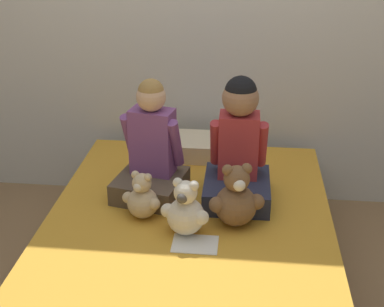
{
  "coord_description": "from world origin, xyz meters",
  "views": [
    {
      "loc": [
        0.25,
        -2.22,
        1.84
      ],
      "look_at": [
        0.0,
        0.18,
        0.7
      ],
      "focal_mm": 50.0,
      "sensor_mm": 36.0,
      "label": 1
    }
  ],
  "objects_px": {
    "bed": "(188,256)",
    "child_on_right": "(238,150)",
    "sign_card": "(195,244)",
    "teddy_bear_between_children": "(186,211)",
    "teddy_bear_held_by_left_child": "(142,198)",
    "pillow_at_headboard": "(202,147)",
    "teddy_bear_held_by_right_child": "(236,200)",
    "child_on_left": "(151,152)"
  },
  "relations": [
    {
      "from": "teddy_bear_between_children",
      "to": "child_on_right",
      "type": "bearing_deg",
      "value": 73.26
    },
    {
      "from": "child_on_left",
      "to": "child_on_right",
      "type": "bearing_deg",
      "value": 12.51
    },
    {
      "from": "teddy_bear_held_by_left_child",
      "to": "teddy_bear_between_children",
      "type": "height_order",
      "value": "teddy_bear_between_children"
    },
    {
      "from": "teddy_bear_held_by_left_child",
      "to": "teddy_bear_between_children",
      "type": "bearing_deg",
      "value": -8.94
    },
    {
      "from": "bed",
      "to": "teddy_bear_held_by_left_child",
      "type": "xyz_separation_m",
      "value": [
        -0.23,
        0.02,
        0.31
      ]
    },
    {
      "from": "bed",
      "to": "teddy_bear_between_children",
      "type": "bearing_deg",
      "value": -89.62
    },
    {
      "from": "child_on_left",
      "to": "sign_card",
      "type": "relative_size",
      "value": 2.99
    },
    {
      "from": "teddy_bear_held_by_right_child",
      "to": "teddy_bear_between_children",
      "type": "bearing_deg",
      "value": -171.33
    },
    {
      "from": "teddy_bear_held_by_left_child",
      "to": "teddy_bear_between_children",
      "type": "distance_m",
      "value": 0.26
    },
    {
      "from": "teddy_bear_held_by_right_child",
      "to": "teddy_bear_between_children",
      "type": "xyz_separation_m",
      "value": [
        -0.23,
        -0.1,
        -0.02
      ]
    },
    {
      "from": "child_on_right",
      "to": "teddy_bear_between_children",
      "type": "height_order",
      "value": "child_on_right"
    },
    {
      "from": "pillow_at_headboard",
      "to": "teddy_bear_held_by_left_child",
      "type": "bearing_deg",
      "value": -107.19
    },
    {
      "from": "bed",
      "to": "sign_card",
      "type": "bearing_deg",
      "value": -74.8
    },
    {
      "from": "teddy_bear_held_by_left_child",
      "to": "teddy_bear_held_by_right_child",
      "type": "xyz_separation_m",
      "value": [
        0.46,
        -0.02,
        0.03
      ]
    },
    {
      "from": "pillow_at_headboard",
      "to": "teddy_bear_held_by_right_child",
      "type": "bearing_deg",
      "value": -73.07
    },
    {
      "from": "bed",
      "to": "child_on_right",
      "type": "height_order",
      "value": "child_on_right"
    },
    {
      "from": "child_on_right",
      "to": "child_on_left",
      "type": "bearing_deg",
      "value": -179.66
    },
    {
      "from": "pillow_at_headboard",
      "to": "child_on_left",
      "type": "bearing_deg",
      "value": -114.18
    },
    {
      "from": "teddy_bear_held_by_left_child",
      "to": "sign_card",
      "type": "relative_size",
      "value": 1.17
    },
    {
      "from": "bed",
      "to": "pillow_at_headboard",
      "type": "bearing_deg",
      "value": 90.0
    },
    {
      "from": "child_on_right",
      "to": "teddy_bear_held_by_left_child",
      "type": "xyz_separation_m",
      "value": [
        -0.46,
        -0.25,
        -0.17
      ]
    },
    {
      "from": "pillow_at_headboard",
      "to": "sign_card",
      "type": "distance_m",
      "value": 0.95
    },
    {
      "from": "pillow_at_headboard",
      "to": "sign_card",
      "type": "relative_size",
      "value": 2.65
    },
    {
      "from": "teddy_bear_held_by_left_child",
      "to": "pillow_at_headboard",
      "type": "distance_m",
      "value": 0.77
    },
    {
      "from": "bed",
      "to": "child_on_right",
      "type": "bearing_deg",
      "value": 49.05
    },
    {
      "from": "child_on_left",
      "to": "teddy_bear_held_by_right_child",
      "type": "bearing_deg",
      "value": -18.45
    },
    {
      "from": "teddy_bear_held_by_right_child",
      "to": "child_on_left",
      "type": "bearing_deg",
      "value": 134.86
    },
    {
      "from": "child_on_right",
      "to": "teddy_bear_held_by_right_child",
      "type": "distance_m",
      "value": 0.3
    },
    {
      "from": "bed",
      "to": "sign_card",
      "type": "xyz_separation_m",
      "value": [
        0.05,
        -0.2,
        0.21
      ]
    },
    {
      "from": "child_on_left",
      "to": "pillow_at_headboard",
      "type": "relative_size",
      "value": 1.13
    },
    {
      "from": "sign_card",
      "to": "teddy_bear_held_by_left_child",
      "type": "bearing_deg",
      "value": 142.91
    },
    {
      "from": "child_on_left",
      "to": "teddy_bear_held_by_right_child",
      "type": "xyz_separation_m",
      "value": [
        0.45,
        -0.26,
        -0.1
      ]
    },
    {
      "from": "pillow_at_headboard",
      "to": "bed",
      "type": "bearing_deg",
      "value": -90.0
    },
    {
      "from": "child_on_right",
      "to": "sign_card",
      "type": "xyz_separation_m",
      "value": [
        -0.18,
        -0.46,
        -0.27
      ]
    },
    {
      "from": "bed",
      "to": "sign_card",
      "type": "distance_m",
      "value": 0.3
    },
    {
      "from": "teddy_bear_held_by_left_child",
      "to": "sign_card",
      "type": "distance_m",
      "value": 0.37
    },
    {
      "from": "child_on_left",
      "to": "teddy_bear_held_by_right_child",
      "type": "height_order",
      "value": "child_on_left"
    },
    {
      "from": "child_on_left",
      "to": "bed",
      "type": "bearing_deg",
      "value": -37.7
    },
    {
      "from": "child_on_right",
      "to": "pillow_at_headboard",
      "type": "height_order",
      "value": "child_on_right"
    },
    {
      "from": "child_on_right",
      "to": "sign_card",
      "type": "distance_m",
      "value": 0.56
    },
    {
      "from": "teddy_bear_held_by_left_child",
      "to": "pillow_at_headboard",
      "type": "xyz_separation_m",
      "value": [
        0.23,
        0.74,
        -0.05
      ]
    },
    {
      "from": "teddy_bear_held_by_right_child",
      "to": "pillow_at_headboard",
      "type": "relative_size",
      "value": 0.58
    }
  ]
}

